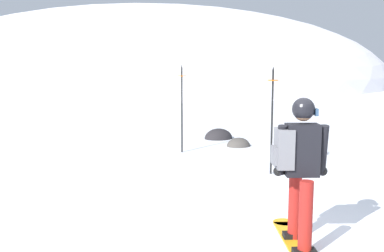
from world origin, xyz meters
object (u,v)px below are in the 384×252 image
(snowboarder_main, at_px, (299,169))
(rock_mid, at_px, (238,146))
(piste_marker_near, at_px, (182,103))
(rock_small, at_px, (218,138))
(piste_marker_far, at_px, (272,113))

(snowboarder_main, relative_size, rock_mid, 2.88)
(piste_marker_near, relative_size, rock_mid, 3.36)
(piste_marker_near, distance_m, rock_mid, 1.93)
(rock_mid, distance_m, rock_small, 1.18)
(piste_marker_near, xyz_separation_m, rock_small, (1.66, 1.21, -1.14))
(piste_marker_near, relative_size, piste_marker_far, 1.00)
(snowboarder_main, distance_m, rock_small, 7.34)
(snowboarder_main, bearing_deg, rock_small, 66.98)
(piste_marker_near, distance_m, piste_marker_far, 2.63)
(snowboarder_main, distance_m, rock_mid, 6.24)
(rock_mid, bearing_deg, piste_marker_far, -109.90)
(rock_small, bearing_deg, piste_marker_far, -105.58)
(piste_marker_far, relative_size, rock_small, 2.60)
(piste_marker_far, distance_m, rock_small, 4.08)
(rock_mid, height_order, rock_small, rock_small)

